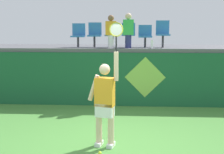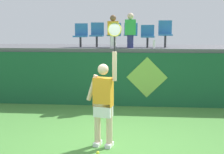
# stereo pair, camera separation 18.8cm
# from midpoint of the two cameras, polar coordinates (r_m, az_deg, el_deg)

# --- Properties ---
(ground_plane) EXTENTS (40.00, 40.00, 0.00)m
(ground_plane) POSITION_cam_midpoint_polar(r_m,az_deg,el_deg) (6.50, -0.92, -12.81)
(ground_plane) COLOR #478438
(court_back_wall) EXTENTS (10.71, 0.20, 1.69)m
(court_back_wall) POSITION_cam_midpoint_polar(r_m,az_deg,el_deg) (9.63, 0.71, -0.40)
(court_back_wall) COLOR #195633
(court_back_wall) RESTS_ON ground_plane
(spectator_platform) EXTENTS (10.71, 2.74, 0.12)m
(spectator_platform) POSITION_cam_midpoint_polar(r_m,az_deg,el_deg) (10.84, 1.09, 5.46)
(spectator_platform) COLOR #56565B
(spectator_platform) RESTS_ON court_back_wall
(tennis_player) EXTENTS (0.74, 0.34, 2.54)m
(tennis_player) POSITION_cam_midpoint_polar(r_m,az_deg,el_deg) (6.22, -2.17, -4.46)
(tennis_player) COLOR white
(tennis_player) RESTS_ON ground_plane
(tennis_ball) EXTENTS (0.07, 0.07, 0.07)m
(tennis_ball) POSITION_cam_midpoint_polar(r_m,az_deg,el_deg) (6.10, -3.20, -13.99)
(tennis_ball) COLOR #D1E533
(tennis_ball) RESTS_ON ground_plane
(water_bottle) EXTENTS (0.07, 0.07, 0.27)m
(water_bottle) POSITION_cam_midpoint_polar(r_m,az_deg,el_deg) (9.62, 6.92, 6.10)
(water_bottle) COLOR white
(water_bottle) RESTS_ON spectator_platform
(stadium_chair_0) EXTENTS (0.44, 0.42, 0.79)m
(stadium_chair_0) POSITION_cam_midpoint_polar(r_m,az_deg,el_deg) (10.40, -6.83, 7.97)
(stadium_chair_0) COLOR #38383D
(stadium_chair_0) RESTS_ON spectator_platform
(stadium_chair_1) EXTENTS (0.44, 0.42, 0.82)m
(stadium_chair_1) POSITION_cam_midpoint_polar(r_m,az_deg,el_deg) (10.32, -3.79, 8.12)
(stadium_chair_1) COLOR #38383D
(stadium_chair_1) RESTS_ON spectator_platform
(stadium_chair_2) EXTENTS (0.44, 0.42, 0.80)m
(stadium_chair_2) POSITION_cam_midpoint_polar(r_m,az_deg,el_deg) (10.25, -0.56, 8.15)
(stadium_chair_2) COLOR #38383D
(stadium_chair_2) RESTS_ON spectator_platform
(stadium_chair_3) EXTENTS (0.44, 0.42, 0.80)m
(stadium_chair_3) POSITION_cam_midpoint_polar(r_m,az_deg,el_deg) (10.23, 2.56, 8.16)
(stadium_chair_3) COLOR #38383D
(stadium_chair_3) RESTS_ON spectator_platform
(stadium_chair_4) EXTENTS (0.44, 0.42, 0.74)m
(stadium_chair_4) POSITION_cam_midpoint_polar(r_m,az_deg,el_deg) (10.23, 5.69, 7.84)
(stadium_chair_4) COLOR #38383D
(stadium_chair_4) RESTS_ON spectator_platform
(stadium_chair_5) EXTENTS (0.44, 0.42, 0.88)m
(stadium_chair_5) POSITION_cam_midpoint_polar(r_m,az_deg,el_deg) (10.27, 8.95, 8.24)
(stadium_chair_5) COLOR #38383D
(stadium_chair_5) RESTS_ON spectator_platform
(spectator_0) EXTENTS (0.34, 0.20, 1.04)m
(spectator_0) POSITION_cam_midpoint_polar(r_m,az_deg,el_deg) (9.83, -0.74, 8.62)
(spectator_0) COLOR white
(spectator_0) RESTS_ON spectator_platform
(spectator_1) EXTENTS (0.34, 0.20, 1.10)m
(spectator_1) POSITION_cam_midpoint_polar(r_m,az_deg,el_deg) (9.79, 2.52, 8.80)
(spectator_1) COLOR navy
(spectator_1) RESTS_ON spectator_platform
(wall_signage_mount) EXTENTS (1.27, 0.01, 1.57)m
(wall_signage_mount) POSITION_cam_midpoint_polar(r_m,az_deg,el_deg) (9.70, 5.56, -5.47)
(wall_signage_mount) COLOR #195633
(wall_signage_mount) RESTS_ON ground_plane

